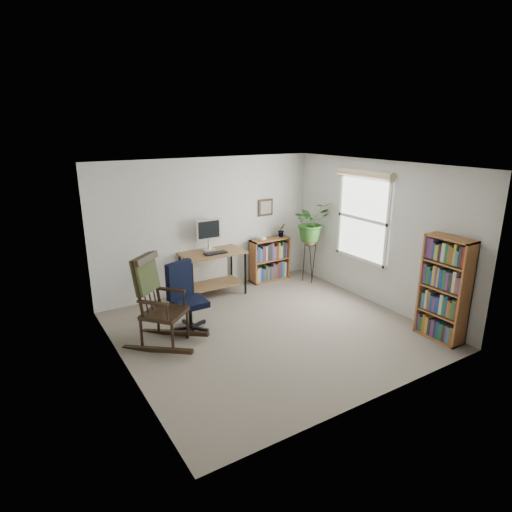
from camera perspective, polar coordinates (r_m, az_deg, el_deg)
floor at (r=6.46m, az=1.90°, el=-9.84°), size 4.20×4.00×0.00m
ceiling at (r=5.78m, az=2.13°, el=11.89°), size 4.20×4.00×0.00m
wall_back at (r=7.70m, az=-6.30°, el=4.03°), size 4.20×0.00×2.40m
wall_front at (r=4.58m, az=16.09°, el=-5.68°), size 4.20×0.00×2.40m
wall_left at (r=5.20m, az=-17.65°, el=-3.08°), size 0.00×4.00×2.40m
wall_right at (r=7.35m, az=15.78°, el=2.86°), size 0.00×4.00×2.40m
window at (r=7.48m, az=14.01°, el=4.81°), size 0.12×1.20×1.50m
desk at (r=7.62m, az=-5.73°, el=-2.35°), size 1.11×0.61×0.80m
monitor at (r=7.55m, az=-6.36°, el=2.82°), size 0.46×0.16×0.56m
keyboard at (r=7.39m, az=-5.42°, el=0.40°), size 0.40×0.15×0.02m
office_chair at (r=6.31m, az=-8.84°, el=-5.48°), size 0.73×0.73×1.04m
rocking_chair at (r=5.94m, az=-12.19°, el=-5.87°), size 1.23×1.28×1.29m
low_bookshelf at (r=8.32m, az=1.83°, el=-0.47°), size 0.79×0.26×0.84m
tall_bookshelf at (r=6.48m, az=23.83°, el=-4.06°), size 0.28×0.65×1.49m
plant_stand at (r=8.30m, az=7.14°, el=-0.50°), size 0.27×0.27×0.88m
spider_plant at (r=8.04m, az=7.43°, el=7.03°), size 1.69×1.88×1.46m
potted_plant_small at (r=8.35m, az=3.43°, el=2.95°), size 0.13×0.24×0.11m
framed_picture at (r=8.20m, az=1.32°, el=6.48°), size 0.32×0.04×0.32m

